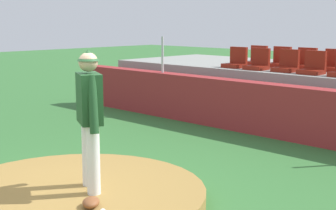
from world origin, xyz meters
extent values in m
plane|color=#316930|center=(0.00, 0.00, 0.00)|extent=(60.00, 60.00, 0.00)
cylinder|color=olive|center=(0.00, 0.00, 0.09)|extent=(3.51, 3.51, 0.19)
cylinder|color=white|center=(0.02, 0.26, 0.63)|extent=(0.17, 0.17, 0.88)
cylinder|color=white|center=(0.34, 0.10, 0.63)|extent=(0.17, 0.17, 0.88)
cube|color=#1E4723|center=(0.18, 0.18, 1.39)|extent=(0.57, 0.46, 0.64)
cylinder|color=#1E4723|center=(-0.06, 0.30, 1.35)|extent=(0.34, 0.25, 0.71)
cylinder|color=#1E4723|center=(0.41, 0.06, 1.35)|extent=(0.26, 0.21, 0.72)
sphere|color=tan|center=(0.18, 0.18, 1.85)|extent=(0.24, 0.24, 0.24)
cone|color=#1E4723|center=(0.18, 0.18, 1.94)|extent=(0.38, 0.38, 0.13)
ellipsoid|color=brown|center=(0.67, -0.20, 0.24)|extent=(0.35, 0.35, 0.11)
cube|color=maroon|center=(0.00, 5.11, 0.54)|extent=(12.56, 0.40, 1.09)
cylinder|color=silver|center=(-3.45, 5.11, 1.53)|extent=(0.06, 0.06, 0.89)
cube|color=maroon|center=(-2.10, 6.23, 1.27)|extent=(0.48, 0.44, 0.10)
cube|color=maroon|center=(-2.10, 6.41, 1.52)|extent=(0.48, 0.08, 0.40)
cube|color=maroon|center=(-1.42, 6.18, 1.27)|extent=(0.48, 0.44, 0.10)
cube|color=maroon|center=(-1.42, 6.36, 1.52)|extent=(0.48, 0.08, 0.40)
cube|color=maroon|center=(-0.69, 6.24, 1.27)|extent=(0.48, 0.44, 0.10)
cube|color=maroon|center=(-0.69, 6.42, 1.52)|extent=(0.48, 0.08, 0.40)
cube|color=maroon|center=(-0.02, 6.20, 1.27)|extent=(0.48, 0.44, 0.10)
cube|color=maroon|center=(-0.02, 6.38, 1.52)|extent=(0.48, 0.08, 0.40)
cube|color=maroon|center=(-2.11, 7.13, 1.27)|extent=(0.48, 0.44, 0.10)
cube|color=maroon|center=(-2.11, 7.31, 1.52)|extent=(0.48, 0.08, 0.40)
cube|color=maroon|center=(-1.43, 7.14, 1.27)|extent=(0.48, 0.44, 0.10)
cube|color=maroon|center=(-1.43, 7.32, 1.52)|extent=(0.48, 0.08, 0.40)
cube|color=maroon|center=(-0.72, 7.12, 1.27)|extent=(0.48, 0.44, 0.10)
cube|color=maroon|center=(-0.72, 7.30, 1.52)|extent=(0.48, 0.08, 0.40)
cube|color=maroon|center=(0.00, 7.09, 1.27)|extent=(0.48, 0.44, 0.10)
cube|color=maroon|center=(0.00, 7.27, 1.52)|extent=(0.48, 0.08, 0.40)
camera|label=1|loc=(5.25, -3.55, 2.37)|focal=53.15mm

